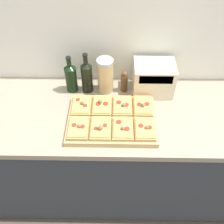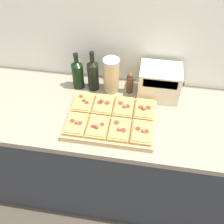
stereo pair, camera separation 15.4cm
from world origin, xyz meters
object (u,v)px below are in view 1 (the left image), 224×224
olive_oil_bottle (71,77)px  pepper_mill (124,81)px  toaster_oven (153,78)px  cutting_board (112,120)px  grain_jar_tall (105,76)px  wine_bottle (87,76)px

olive_oil_bottle → pepper_mill: 0.35m
olive_oil_bottle → pepper_mill: size_ratio=1.67×
olive_oil_bottle → toaster_oven: bearing=-0.1°
cutting_board → pepper_mill: bearing=75.2°
cutting_board → toaster_oven: toaster_oven is taller
grain_jar_tall → pepper_mill: grain_jar_tall is taller
olive_oil_bottle → toaster_oven: (0.53, -0.00, -0.00)m
grain_jar_tall → toaster_oven: 0.31m
cutting_board → grain_jar_tall: size_ratio=2.13×
cutting_board → grain_jar_tall: (-0.05, 0.29, 0.10)m
wine_bottle → grain_jar_tall: wine_bottle is taller
grain_jar_tall → pepper_mill: (0.12, 0.00, -0.05)m
wine_bottle → pepper_mill: (0.24, -0.00, -0.04)m
toaster_oven → olive_oil_bottle: bearing=179.9°
cutting_board → toaster_oven: (0.26, 0.29, 0.09)m
cutting_board → wine_bottle: wine_bottle is taller
olive_oil_bottle → toaster_oven: 0.53m
wine_bottle → toaster_oven: (0.43, -0.00, -0.01)m
toaster_oven → pepper_mill: bearing=179.7°
wine_bottle → grain_jar_tall: (0.12, -0.00, 0.01)m
grain_jar_tall → pepper_mill: 0.13m
cutting_board → toaster_oven: bearing=47.4°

